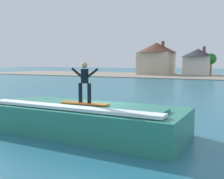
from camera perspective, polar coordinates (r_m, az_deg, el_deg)
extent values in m
plane|color=#26667C|center=(12.48, -2.41, -8.34)|extent=(260.00, 260.00, 0.00)
cube|color=#2B7F6B|center=(11.73, -6.02, -6.32)|extent=(8.74, 3.43, 1.18)
cube|color=#2B7F6B|center=(11.26, -7.26, -3.45)|extent=(7.43, 1.54, 0.13)
cube|color=white|center=(10.71, -9.35, -3.82)|extent=(7.86, 0.62, 0.12)
cube|color=orange|center=(11.09, -5.88, -2.98)|extent=(2.13, 0.52, 0.06)
cube|color=black|center=(11.08, -5.89, -2.84)|extent=(1.94, 0.15, 0.01)
cylinder|color=black|center=(11.15, -6.77, -0.69)|extent=(0.16, 0.16, 0.81)
cylinder|color=black|center=(10.91, -4.88, -0.81)|extent=(0.16, 0.16, 0.81)
cylinder|color=black|center=(10.97, -5.87, 2.88)|extent=(0.32, 0.32, 0.59)
sphere|color=tan|center=(10.95, -5.90, 5.21)|extent=(0.24, 0.24, 0.24)
cylinder|color=black|center=(11.18, -7.53, 3.62)|extent=(0.51, 0.10, 0.40)
cylinder|color=black|center=(10.76, -4.16, 3.57)|extent=(0.51, 0.10, 0.40)
cube|color=gray|center=(60.53, 21.71, 2.57)|extent=(120.00, 23.50, 0.14)
cube|color=black|center=(64.79, 8.71, 3.72)|extent=(4.36, 1.76, 0.90)
cube|color=#262D38|center=(64.87, 8.45, 4.41)|extent=(2.40, 1.58, 0.64)
cylinder|color=black|center=(65.25, 10.15, 3.32)|extent=(0.64, 0.22, 0.64)
cylinder|color=black|center=(63.48, 9.65, 3.26)|extent=(0.64, 0.22, 0.64)
cylinder|color=black|center=(66.15, 7.80, 3.39)|extent=(0.64, 0.22, 0.64)
cylinder|color=black|center=(64.40, 7.24, 3.33)|extent=(0.64, 0.22, 0.64)
cube|color=beige|center=(67.07, 9.42, 5.46)|extent=(7.85, 7.27, 5.46)
cone|color=brown|center=(67.16, 9.48, 8.83)|extent=(9.73, 9.73, 2.45)
cube|color=brown|center=(65.57, 10.84, 9.32)|extent=(0.60, 0.60, 1.80)
cube|color=silver|center=(66.99, 17.78, 4.82)|extent=(6.13, 4.67, 4.43)
cone|color=#2D2D33|center=(67.02, 17.86, 7.50)|extent=(7.60, 7.60, 1.85)
cube|color=brown|center=(66.11, 19.09, 7.92)|extent=(0.60, 0.60, 1.80)
cylinder|color=brown|center=(65.59, 20.30, 4.15)|extent=(0.38, 0.38, 3.13)
sphere|color=#206929|center=(65.58, 20.37, 6.17)|extent=(2.49, 2.49, 2.49)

